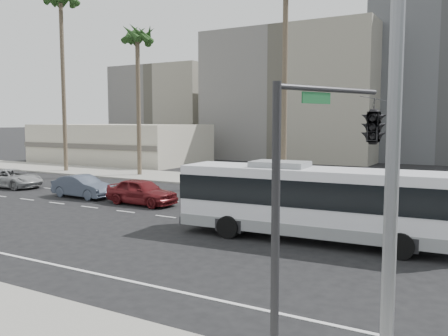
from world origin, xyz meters
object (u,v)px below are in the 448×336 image
Objects in this scene: city_bus at (313,200)px; palm_mid at (137,39)px; car_a at (142,192)px; streetlight_corner at (410,158)px; car_b at (83,186)px; palm_far at (61,2)px; traffic_signal at (364,131)px; car_c at (12,178)px.

palm_mid is at bearing 142.46° from city_bus.
streetlight_corner is (18.81, -15.93, 4.01)m from car_a.
palm_far is (-14.61, 11.57, 17.02)m from car_b.
palm_far reaches higher than palm_mid.
palm_far is at bearing 169.04° from traffic_signal.
traffic_signal is at bearing -116.43° from car_b.
car_c is 37.50m from streetlight_corner.
car_c is (-8.91, 0.83, -0.05)m from car_b.
car_c is (-14.41, 0.96, -0.10)m from car_a.
traffic_signal is (31.63, -13.31, 4.46)m from car_c.
car_b is at bearing 173.05° from traffic_signal.
palm_far is at bearing 53.99° from car_b.
palm_mid is (-29.55, 28.57, 8.49)m from streetlight_corner.
car_a is 0.58× the size of streetlight_corner.
city_bus is at bearing 137.81° from traffic_signal.
streetlight_corner is at bearing -127.64° from car_a.
car_b is 0.33× the size of palm_mid.
car_c is 17.58m from palm_mid.
car_b is 0.57× the size of streetlight_corner.
car_c is 0.63× the size of streetlight_corner.
traffic_signal reaches higher than city_bus.
car_c is 0.28× the size of palm_far.
city_bus is 18.76m from car_b.
palm_far reaches higher than car_b.
car_c is at bearing 88.83° from car_a.
car_a is 24.97m from streetlight_corner.
city_bus reaches higher than car_a.
streetlight_corner is 1.38× the size of traffic_signal.
palm_mid reaches higher than car_c.
car_b is at bearing -38.36° from palm_far.
palm_mid is (-27.95, 24.99, 8.14)m from traffic_signal.
palm_mid reaches higher than streetlight_corner.
car_a is at bearing -97.14° from car_c.
streetlight_corner is at bearing -44.04° from palm_mid.
palm_far is (-37.33, 24.04, 12.61)m from traffic_signal.
city_bus is 39.66m from palm_far.
palm_mid is (-23.62, 16.11, 11.48)m from city_bus.
traffic_signal is (17.21, -12.35, 4.36)m from car_a.
city_bus reaches higher than car_b.
city_bus is at bearing 139.73° from streetlight_corner.
streetlight_corner is at bearing -121.09° from car_b.
car_a is 14.45m from car_c.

